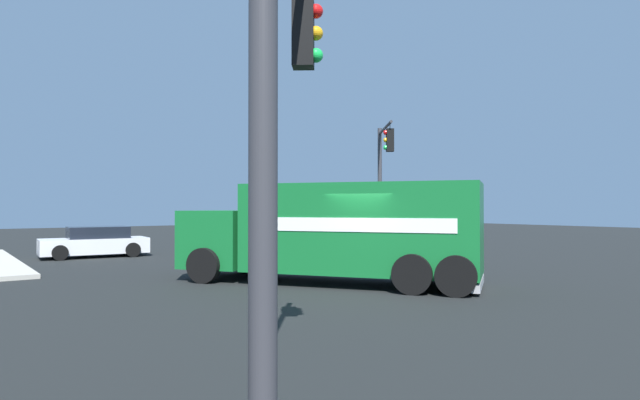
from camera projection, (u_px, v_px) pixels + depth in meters
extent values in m
plane|color=black|center=(367.00, 286.00, 14.30)|extent=(100.00, 100.00, 0.00)
cube|color=#146B2D|center=(361.00, 228.00, 14.68)|extent=(6.67, 5.63, 2.45)
cube|color=#146B2D|center=(224.00, 238.00, 16.11)|extent=(2.93, 3.05, 1.70)
cube|color=black|center=(200.00, 227.00, 16.40)|extent=(1.21, 1.71, 0.88)
cube|color=#B2B2B7|center=(478.00, 283.00, 13.62)|extent=(1.47, 2.01, 0.21)
cube|color=white|center=(349.00, 225.00, 13.54)|extent=(4.46, 3.08, 0.36)
cube|color=white|center=(372.00, 222.00, 15.82)|extent=(4.46, 3.08, 0.36)
cylinder|color=black|center=(204.00, 265.00, 14.91)|extent=(0.98, 0.80, 1.00)
cylinder|color=black|center=(245.00, 258.00, 17.25)|extent=(0.98, 0.80, 1.00)
cylinder|color=black|center=(412.00, 274.00, 12.95)|extent=(0.98, 0.80, 1.00)
cylinder|color=black|center=(426.00, 264.00, 15.29)|extent=(0.98, 0.80, 1.00)
cylinder|color=black|center=(456.00, 276.00, 12.60)|extent=(0.98, 0.80, 1.00)
cylinder|color=black|center=(464.00, 265.00, 14.94)|extent=(0.98, 0.80, 1.00)
cylinder|color=#38383D|center=(263.00, 115.00, 3.58)|extent=(0.20, 0.20, 5.55)
cube|color=black|center=(303.00, 34.00, 7.36)|extent=(0.42, 0.42, 0.95)
sphere|color=red|center=(316.00, 11.00, 7.36)|extent=(0.20, 0.20, 0.20)
sphere|color=#EFA314|center=(316.00, 33.00, 7.36)|extent=(0.20, 0.20, 0.20)
sphere|color=#19CC4C|center=(316.00, 55.00, 7.35)|extent=(0.20, 0.20, 0.20)
cylinder|color=#38383D|center=(380.00, 190.00, 25.04)|extent=(0.20, 0.20, 5.91)
cylinder|color=#38383D|center=(385.00, 128.00, 23.30)|extent=(2.99, 2.13, 0.12)
cylinder|color=#38383D|center=(390.00, 126.00, 21.87)|extent=(0.03, 0.03, 0.25)
cube|color=black|center=(390.00, 140.00, 21.86)|extent=(0.42, 0.42, 0.95)
sphere|color=red|center=(386.00, 133.00, 21.86)|extent=(0.20, 0.20, 0.20)
sphere|color=#EFA314|center=(386.00, 140.00, 21.85)|extent=(0.20, 0.20, 0.20)
sphere|color=#19CC4C|center=(386.00, 148.00, 21.85)|extent=(0.20, 0.20, 0.20)
cube|color=tan|center=(232.00, 241.00, 25.00)|extent=(1.96, 1.51, 0.50)
cube|color=tan|center=(261.00, 234.00, 25.93)|extent=(1.96, 1.71, 1.10)
cube|color=black|center=(261.00, 228.00, 25.94)|extent=(1.80, 1.44, 0.48)
cube|color=tan|center=(293.00, 238.00, 27.01)|extent=(1.96, 2.01, 0.55)
cylinder|color=black|center=(244.00, 246.00, 24.25)|extent=(0.25, 0.76, 0.76)
cylinder|color=black|center=(225.00, 243.00, 25.89)|extent=(0.25, 0.76, 0.76)
cylinder|color=black|center=(306.00, 243.00, 26.25)|extent=(0.25, 0.76, 0.76)
cylinder|color=black|center=(284.00, 241.00, 27.89)|extent=(0.25, 0.76, 0.76)
cube|color=white|center=(94.00, 246.00, 22.78)|extent=(2.11, 4.42, 0.65)
cube|color=black|center=(98.00, 232.00, 22.87)|extent=(1.76, 2.52, 0.50)
cylinder|color=black|center=(60.00, 253.00, 21.25)|extent=(0.25, 0.63, 0.62)
cylinder|color=black|center=(56.00, 250.00, 22.81)|extent=(0.25, 0.63, 0.62)
cylinder|color=black|center=(133.00, 250.00, 22.74)|extent=(0.25, 0.63, 0.62)
cylinder|color=black|center=(124.00, 247.00, 24.31)|extent=(0.25, 0.63, 0.62)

